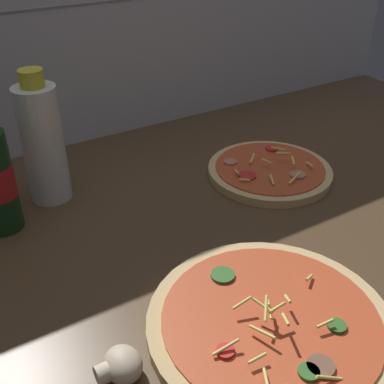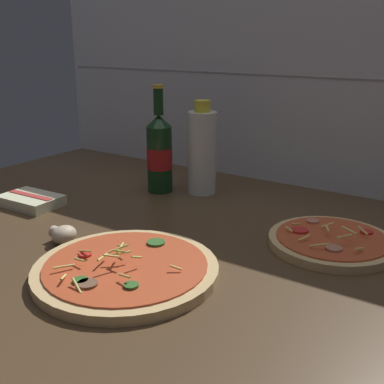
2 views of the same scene
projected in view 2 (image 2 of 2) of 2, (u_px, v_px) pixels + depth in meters
The scene contains 8 objects.
counter_slab at pixel (209, 254), 88.14cm from camera, with size 160.00×90.00×2.50cm.
tile_backsplash at pixel (310, 77), 115.29cm from camera, with size 160.00×1.13×60.00cm.
pizza_near at pixel (126, 269), 77.34cm from camera, with size 29.90×29.90×5.02cm.
pizza_far at pixel (332, 241), 88.08cm from camera, with size 22.99×22.99×4.20cm.
beer_bottle at pixel (159, 153), 116.96cm from camera, with size 6.22×6.22×26.00cm.
oil_bottle at pixel (202, 151), 115.72cm from camera, with size 6.89×6.89×22.55cm.
mushroom_left at pixel (63, 234), 89.18cm from camera, with size 5.13×4.89×3.42cm.
dish_towel at pixel (31, 201), 109.13cm from camera, with size 13.83×9.60×2.56cm.
Camera 2 is at (42.00, -68.60, 39.15)cm, focal length 45.00 mm.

